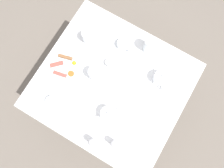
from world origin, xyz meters
TOP-DOWN VIEW (x-y plane):
  - ground_plane at (0.00, 0.00)m, footprint 8.00×8.00m
  - table at (0.00, 0.00)m, footprint 1.06×0.98m
  - breakfast_plate at (-0.36, -0.05)m, footprint 0.27×0.27m
  - teapot_near at (0.28, 0.21)m, footprint 0.14×0.14m
  - teapot_far at (0.09, -0.20)m, footprint 0.13×0.15m
  - teacup_with_saucer_left at (-0.30, -0.33)m, footprint 0.16×0.16m
  - teacup_with_saucer_right at (-0.08, 0.30)m, footprint 0.16×0.16m
  - water_glass_tall at (-0.33, 0.21)m, footprint 0.08×0.08m
  - water_glass_short at (-0.14, -0.01)m, footprint 0.08×0.08m
  - wine_glass_spare at (0.10, 0.38)m, footprint 0.08×0.08m
  - creamer_jug at (-0.09, 0.13)m, footprint 0.08×0.06m
  - pepper_grinder at (0.09, -0.42)m, footprint 0.05×0.05m
  - salt_grinder at (0.22, -0.35)m, footprint 0.05×0.05m
  - fork_by_plate at (0.04, 0.01)m, footprint 0.05×0.16m
  - knife_by_plate at (0.36, -0.13)m, footprint 0.12×0.17m

SIDE VIEW (x-z plane):
  - ground_plane at x=0.00m, z-range 0.00..0.00m
  - table at x=0.00m, z-range 0.31..1.07m
  - knife_by_plate at x=0.36m, z-range 0.76..0.77m
  - fork_by_plate at x=0.04m, z-range 0.76..0.77m
  - breakfast_plate at x=-0.36m, z-range 0.75..0.79m
  - teacup_with_saucer_right at x=-0.08m, z-range 0.76..0.82m
  - teacup_with_saucer_left at x=-0.30m, z-range 0.76..0.82m
  - creamer_jug at x=-0.09m, z-range 0.76..0.82m
  - teapot_near at x=0.28m, z-range 0.75..0.87m
  - teapot_far at x=0.09m, z-range 0.75..0.87m
  - pepper_grinder at x=0.09m, z-range 0.76..0.88m
  - salt_grinder at x=0.22m, z-range 0.76..0.88m
  - water_glass_tall at x=-0.33m, z-range 0.76..0.89m
  - water_glass_short at x=-0.14m, z-range 0.76..0.89m
  - wine_glass_spare at x=0.10m, z-range 0.76..0.92m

